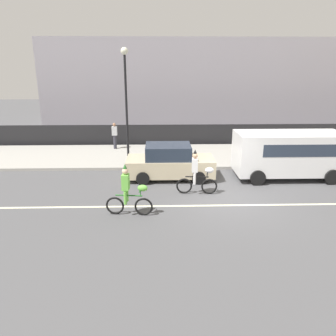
{
  "coord_description": "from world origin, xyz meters",
  "views": [
    {
      "loc": [
        -2.86,
        -12.06,
        5.23
      ],
      "look_at": [
        -2.49,
        1.2,
        1.0
      ],
      "focal_mm": 35.0,
      "sensor_mm": 36.0,
      "label": 1
    }
  ],
  "objects_px": {
    "parked_van_white": "(290,152)",
    "pedestrian_onlooker": "(115,135)",
    "parked_car_beige": "(170,162)",
    "parade_cyclist_zebra": "(197,175)",
    "street_lamp_post": "(126,90)",
    "parade_cyclist_lime": "(129,193)"
  },
  "relations": [
    {
      "from": "parked_van_white",
      "to": "pedestrian_onlooker",
      "type": "bearing_deg",
      "value": 149.39
    },
    {
      "from": "parked_car_beige",
      "to": "pedestrian_onlooker",
      "type": "xyz_separation_m",
      "value": [
        -3.25,
        5.24,
        0.23
      ]
    },
    {
      "from": "pedestrian_onlooker",
      "to": "parade_cyclist_zebra",
      "type": "bearing_deg",
      "value": -59.15
    },
    {
      "from": "parade_cyclist_zebra",
      "to": "street_lamp_post",
      "type": "bearing_deg",
      "value": 127.99
    },
    {
      "from": "parade_cyclist_zebra",
      "to": "parked_car_beige",
      "type": "bearing_deg",
      "value": 118.31
    },
    {
      "from": "parked_car_beige",
      "to": "street_lamp_post",
      "type": "relative_size",
      "value": 0.7
    },
    {
      "from": "parked_van_white",
      "to": "pedestrian_onlooker",
      "type": "distance_m",
      "value": 10.4
    },
    {
      "from": "parade_cyclist_zebra",
      "to": "pedestrian_onlooker",
      "type": "distance_m",
      "value": 8.45
    },
    {
      "from": "parked_car_beige",
      "to": "parked_van_white",
      "type": "bearing_deg",
      "value": -0.5
    },
    {
      "from": "parade_cyclist_lime",
      "to": "parked_van_white",
      "type": "bearing_deg",
      "value": 28.28
    },
    {
      "from": "parked_car_beige",
      "to": "street_lamp_post",
      "type": "height_order",
      "value": "street_lamp_post"
    },
    {
      "from": "parade_cyclist_zebra",
      "to": "pedestrian_onlooker",
      "type": "bearing_deg",
      "value": 120.85
    },
    {
      "from": "parade_cyclist_lime",
      "to": "parked_car_beige",
      "type": "bearing_deg",
      "value": 68.32
    },
    {
      "from": "parade_cyclist_zebra",
      "to": "parked_van_white",
      "type": "xyz_separation_m",
      "value": [
        4.61,
        1.96,
        0.44
      ]
    },
    {
      "from": "street_lamp_post",
      "to": "pedestrian_onlooker",
      "type": "relative_size",
      "value": 3.62
    },
    {
      "from": "parked_van_white",
      "to": "parked_car_beige",
      "type": "height_order",
      "value": "parked_van_white"
    },
    {
      "from": "street_lamp_post",
      "to": "parked_van_white",
      "type": "bearing_deg",
      "value": -15.51
    },
    {
      "from": "parade_cyclist_zebra",
      "to": "parked_car_beige",
      "type": "xyz_separation_m",
      "value": [
        -1.08,
        2.01,
        -0.06
      ]
    },
    {
      "from": "street_lamp_post",
      "to": "pedestrian_onlooker",
      "type": "distance_m",
      "value": 4.45
    },
    {
      "from": "street_lamp_post",
      "to": "parade_cyclist_lime",
      "type": "bearing_deg",
      "value": -84.62
    },
    {
      "from": "parked_car_beige",
      "to": "pedestrian_onlooker",
      "type": "relative_size",
      "value": 2.53
    },
    {
      "from": "pedestrian_onlooker",
      "to": "street_lamp_post",
      "type": "bearing_deg",
      "value": -70.52
    }
  ]
}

